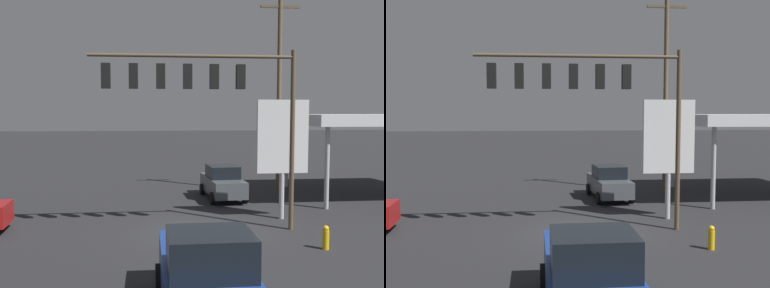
% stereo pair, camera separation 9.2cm
% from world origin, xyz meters
% --- Properties ---
extents(ground_plane, '(200.00, 200.00, 0.00)m').
position_xyz_m(ground_plane, '(0.00, 0.00, 0.00)').
color(ground_plane, '#262628').
extents(traffic_signal_assembly, '(8.48, 0.43, 7.55)m').
position_xyz_m(traffic_signal_assembly, '(-0.37, -0.11, 5.90)').
color(traffic_signal_assembly, brown).
rests_on(traffic_signal_assembly, ground).
extents(utility_pole, '(2.40, 0.26, 11.85)m').
position_xyz_m(utility_pole, '(-5.87, -8.00, 6.22)').
color(utility_pole, brown).
rests_on(utility_pole, ground).
extents(price_sign, '(2.40, 0.27, 5.56)m').
position_xyz_m(price_sign, '(-4.20, -1.93, 3.71)').
color(price_sign, '#B7B7BC').
rests_on(price_sign, ground).
extents(pickup_parked, '(2.29, 5.21, 2.40)m').
position_xyz_m(pickup_parked, '(0.64, 7.63, 1.11)').
color(pickup_parked, navy).
rests_on(pickup_parked, ground).
extents(sedan_far, '(2.30, 4.51, 1.93)m').
position_xyz_m(sedan_far, '(-2.25, -6.85, 0.95)').
color(sedan_far, '#474C51').
rests_on(sedan_far, ground).
extents(fire_hydrant, '(0.24, 0.24, 0.88)m').
position_xyz_m(fire_hydrant, '(-4.43, 2.63, 0.44)').
color(fire_hydrant, gold).
rests_on(fire_hydrant, ground).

